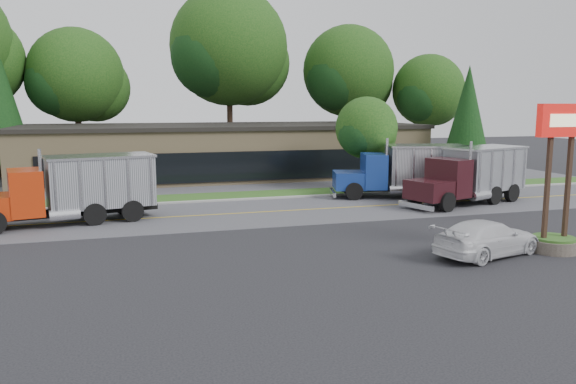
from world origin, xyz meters
name	(u,v)px	position (x,y,z in m)	size (l,w,h in m)	color
ground	(289,255)	(0.00, 0.00, 0.00)	(140.00, 140.00, 0.00)	#2F2F33
road	(243,213)	(0.00, 9.00, 0.00)	(60.00, 8.00, 0.02)	slate
center_line	(243,213)	(0.00, 9.00, 0.00)	(60.00, 0.12, 0.01)	gold
curb	(229,201)	(0.00, 13.20, 0.00)	(60.00, 0.30, 0.12)	#9E9E99
grass_verge	(224,196)	(0.00, 15.00, 0.00)	(60.00, 3.40, 0.03)	#35581E
far_parking	(212,186)	(0.00, 20.00, 0.00)	(60.00, 7.00, 0.02)	slate
strip_mall	(224,152)	(2.00, 26.00, 2.00)	(32.00, 12.00, 4.00)	tan
bilo_sign	(556,202)	(10.50, -2.50, 2.02)	(2.20, 1.90, 5.95)	#6B6054
tree_far_b	(78,80)	(-9.86, 34.11, 8.16)	(8.96, 8.44, 12.79)	#382619
tree_far_c	(231,53)	(4.18, 34.14, 10.91)	(11.99, 11.28, 17.10)	#382619
tree_far_d	(349,76)	(16.15, 33.12, 8.86)	(9.73, 9.16, 13.88)	#382619
tree_far_e	(429,94)	(24.12, 31.09, 7.04)	(7.73, 7.28, 11.03)	#382619
evergreen_right	(467,117)	(20.00, 18.00, 4.95)	(3.97, 3.97, 9.01)	#382619
tree_verge	(367,131)	(10.07, 15.05, 4.12)	(4.54, 4.28, 6.48)	#382619
dump_truck_red	(76,187)	(-8.53, 8.97, 1.81)	(9.11, 4.26, 3.36)	black
dump_truck_blue	(407,169)	(11.32, 11.44, 1.81)	(8.71, 4.56, 3.36)	black
dump_truck_maroon	(472,173)	(14.03, 8.35, 1.81)	(8.75, 4.97, 3.36)	black
rally_car	(488,238)	(7.50, -2.30, 0.71)	(1.98, 4.87, 1.41)	silver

